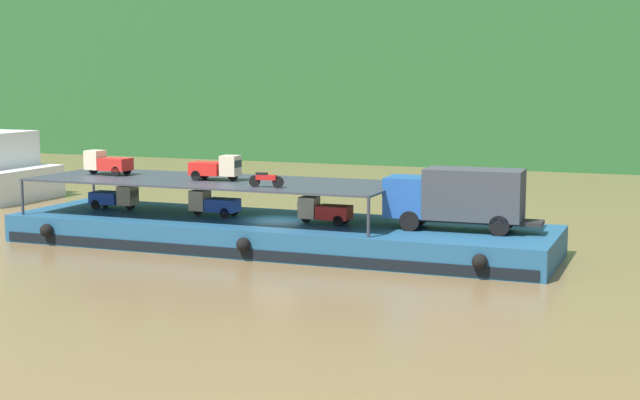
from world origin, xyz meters
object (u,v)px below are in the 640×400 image
at_px(cargo_barge, 276,234).
at_px(mini_truck_upper_stern, 107,163).
at_px(mini_truck_lower_mid, 324,211).
at_px(motorcycle_upper_port, 266,179).
at_px(mini_truck_lower_aft, 213,204).
at_px(covered_lorry, 458,197).
at_px(mini_truck_upper_mid, 216,168).
at_px(mini_truck_lower_stern, 115,197).

height_order(cargo_barge, mini_truck_upper_stern, mini_truck_upper_stern).
relative_size(mini_truck_lower_mid, motorcycle_upper_port, 1.45).
relative_size(mini_truck_lower_aft, mini_truck_lower_mid, 0.99).
height_order(cargo_barge, mini_truck_lower_mid, mini_truck_lower_mid).
xyz_separation_m(mini_truck_lower_aft, motorcycle_upper_port, (4.15, -2.12, 1.74)).
relative_size(covered_lorry, mini_truck_upper_stern, 2.85).
bearing_deg(cargo_barge, mini_truck_lower_mid, -5.16).
height_order(mini_truck_upper_mid, motorcycle_upper_port, mini_truck_upper_mid).
height_order(mini_truck_lower_stern, mini_truck_lower_mid, same).
bearing_deg(covered_lorry, cargo_barge, -178.40).
distance_m(mini_truck_upper_mid, motorcycle_upper_port, 4.38).
relative_size(covered_lorry, mini_truck_upper_mid, 2.84).
bearing_deg(mini_truck_lower_mid, mini_truck_lower_stern, 176.94).
distance_m(cargo_barge, mini_truck_lower_aft, 4.07).
bearing_deg(cargo_barge, mini_truck_upper_mid, -179.35).
distance_m(mini_truck_lower_aft, mini_truck_upper_mid, 2.02).
bearing_deg(mini_truck_upper_stern, mini_truck_lower_aft, -1.53).
height_order(cargo_barge, mini_truck_upper_mid, mini_truck_upper_mid).
height_order(mini_truck_lower_aft, mini_truck_upper_mid, mini_truck_upper_mid).
xyz_separation_m(mini_truck_upper_stern, mini_truck_upper_mid, (7.20, -0.30, 0.00)).
distance_m(mini_truck_lower_aft, motorcycle_upper_port, 4.98).
bearing_deg(mini_truck_upper_mid, mini_truck_lower_stern, 175.91).
bearing_deg(covered_lorry, mini_truck_lower_aft, -179.18).
height_order(mini_truck_upper_stern, motorcycle_upper_port, mini_truck_upper_stern).
height_order(cargo_barge, motorcycle_upper_port, motorcycle_upper_port).
bearing_deg(cargo_barge, covered_lorry, 1.60).
distance_m(mini_truck_lower_mid, motorcycle_upper_port, 3.53).
height_order(covered_lorry, mini_truck_lower_mid, covered_lorry).
xyz_separation_m(covered_lorry, mini_truck_lower_aft, (-13.61, -0.20, -1.00)).
relative_size(mini_truck_upper_stern, mini_truck_upper_mid, 1.00).
bearing_deg(motorcycle_upper_port, mini_truck_lower_stern, 166.92).
bearing_deg(mini_truck_lower_aft, cargo_barge, -1.17).
height_order(mini_truck_upper_stern, mini_truck_upper_mid, same).
distance_m(mini_truck_lower_stern, mini_truck_lower_mid, 13.26).
bearing_deg(mini_truck_lower_aft, mini_truck_lower_stern, 176.77).
relative_size(mini_truck_lower_mid, mini_truck_upper_mid, 0.99).
bearing_deg(mini_truck_lower_aft, motorcycle_upper_port, -27.10).
relative_size(mini_truck_lower_stern, mini_truck_upper_stern, 1.00).
relative_size(cargo_barge, covered_lorry, 3.74).
relative_size(covered_lorry, mini_truck_lower_stern, 2.85).
height_order(mini_truck_lower_aft, mini_truck_lower_mid, same).
xyz_separation_m(mini_truck_lower_aft, mini_truck_lower_mid, (6.65, -0.33, 0.00)).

